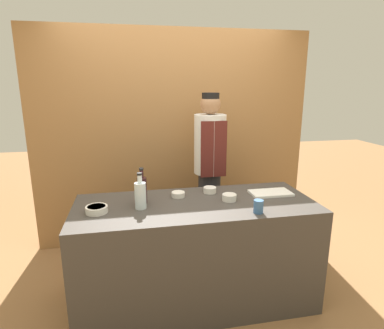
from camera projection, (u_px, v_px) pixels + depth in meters
name	position (u px, v px, depth m)	size (l,w,h in m)	color
ground_plane	(196.00, 298.00, 2.80)	(14.00, 14.00, 0.00)	olive
cabinet_wall	(174.00, 139.00, 3.70)	(3.10, 0.18, 2.40)	olive
counter	(196.00, 252.00, 2.69)	(1.93, 0.79, 0.89)	#3D3833
sauce_bowl_purple	(178.00, 194.00, 2.71)	(0.11, 0.11, 0.04)	silver
sauce_bowl_red	(210.00, 190.00, 2.82)	(0.11, 0.11, 0.05)	silver
sauce_bowl_brown	(229.00, 197.00, 2.63)	(0.12, 0.12, 0.05)	silver
sauce_bowl_yellow	(97.00, 209.00, 2.38)	(0.16, 0.16, 0.05)	silver
cutting_board	(271.00, 193.00, 2.79)	(0.35, 0.20, 0.02)	white
bottle_wine	(142.00, 189.00, 2.55)	(0.08, 0.08, 0.29)	black
bottle_clear	(140.00, 195.00, 2.44)	(0.09, 0.09, 0.28)	silver
cup_blue	(258.00, 207.00, 2.37)	(0.07, 0.07, 0.10)	#386093
chef_center	(210.00, 169.00, 3.34)	(0.32, 0.32, 1.73)	#28282D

